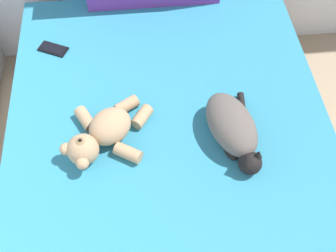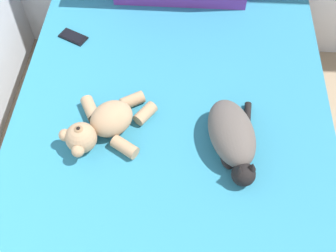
# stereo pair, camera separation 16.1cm
# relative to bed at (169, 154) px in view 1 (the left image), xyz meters

# --- Properties ---
(bed) EXTENTS (1.53, 1.92, 0.50)m
(bed) POSITION_rel_bed_xyz_m (0.00, 0.00, 0.00)
(bed) COLOR olive
(bed) RESTS_ON ground_plane
(cat) EXTENTS (0.27, 0.44, 0.15)m
(cat) POSITION_rel_bed_xyz_m (0.27, -0.09, 0.33)
(cat) COLOR #59514C
(cat) RESTS_ON bed
(teddy_bear) EXTENTS (0.41, 0.39, 0.15)m
(teddy_bear) POSITION_rel_bed_xyz_m (-0.29, -0.06, 0.32)
(teddy_bear) COLOR tan
(teddy_bear) RESTS_ON bed
(cell_phone) EXTENTS (0.16, 0.13, 0.01)m
(cell_phone) POSITION_rel_bed_xyz_m (-0.55, 0.53, 0.26)
(cell_phone) COLOR black
(cell_phone) RESTS_ON bed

